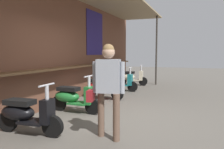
{
  "coord_description": "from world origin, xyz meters",
  "views": [
    {
      "loc": [
        -5.02,
        -1.94,
        1.52
      ],
      "look_at": [
        2.76,
        1.08,
        0.73
      ],
      "focal_mm": 36.34,
      "sensor_mm": 36.0,
      "label": 1
    }
  ],
  "objects": [
    {
      "name": "scooter_cream",
      "position": [
        5.24,
        1.08,
        0.39
      ],
      "size": [
        0.49,
        1.4,
        0.97
      ],
      "rotation": [
        0.0,
        0.0,
        -1.5
      ],
      "color": "beige",
      "rests_on": "ground_plane"
    },
    {
      "name": "scooter_black",
      "position": [
        -1.73,
        1.08,
        0.39
      ],
      "size": [
        0.48,
        1.4,
        0.97
      ],
      "rotation": [
        0.0,
        0.0,
        -1.51
      ],
      "color": "black",
      "rests_on": "ground_plane"
    },
    {
      "name": "scooter_green",
      "position": [
        -0.03,
        1.08,
        0.39
      ],
      "size": [
        0.46,
        1.4,
        0.97
      ],
      "rotation": [
        0.0,
        0.0,
        -1.59
      ],
      "color": "#237533",
      "rests_on": "ground_plane"
    },
    {
      "name": "market_stall_facade",
      "position": [
        0.0,
        1.88,
        1.87
      ],
      "size": [
        13.97,
        2.24,
        3.36
      ],
      "color": "brown",
      "rests_on": "ground_plane"
    },
    {
      "name": "ground_plane",
      "position": [
        0.0,
        0.0,
        0.0
      ],
      "size": [
        39.12,
        39.12,
        0.0
      ],
      "primitive_type": "plane",
      "color": "#605B54"
    },
    {
      "name": "shopper_with_handbag",
      "position": [
        -1.39,
        -0.45,
        1.02
      ],
      "size": [
        0.36,
        0.66,
        1.68
      ],
      "rotation": [
        0.0,
        0.0,
        3.34
      ],
      "color": "brown",
      "rests_on": "ground_plane"
    },
    {
      "name": "scooter_teal",
      "position": [
        3.48,
        1.08,
        0.39
      ],
      "size": [
        0.46,
        1.4,
        0.97
      ],
      "rotation": [
        0.0,
        0.0,
        -1.54
      ],
      "color": "#197075",
      "rests_on": "ground_plane"
    },
    {
      "name": "scooter_red",
      "position": [
        1.79,
        1.08,
        0.39
      ],
      "size": [
        0.49,
        1.4,
        0.97
      ],
      "rotation": [
        0.0,
        0.0,
        -1.64
      ],
      "color": "red",
      "rests_on": "ground_plane"
    }
  ]
}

